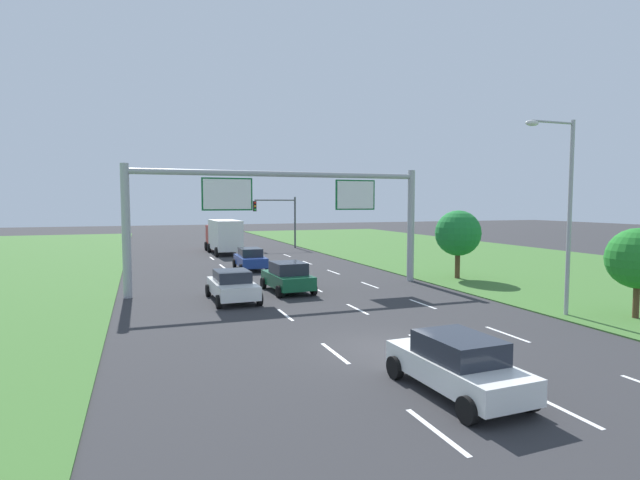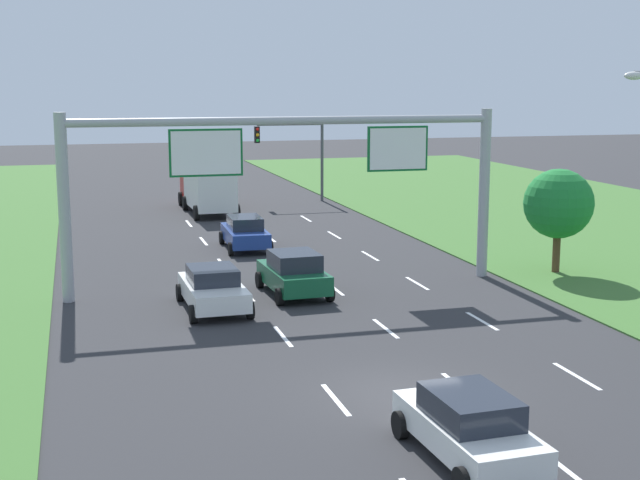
{
  "view_description": "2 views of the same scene",
  "coord_description": "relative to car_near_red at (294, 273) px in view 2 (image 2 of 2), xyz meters",
  "views": [
    {
      "loc": [
        -7.7,
        -15.03,
        4.97
      ],
      "look_at": [
        1.22,
        9.66,
        3.0
      ],
      "focal_mm": 28.0,
      "sensor_mm": 36.0,
      "label": 1
    },
    {
      "loc": [
        -7.96,
        -20.97,
        8.08
      ],
      "look_at": [
        0.94,
        11.26,
        2.12
      ],
      "focal_mm": 50.0,
      "sensor_mm": 36.0,
      "label": 2
    }
  ],
  "objects": [
    {
      "name": "car_lead_silver",
      "position": [
        -3.33,
        -1.43,
        -0.07
      ],
      "size": [
        2.27,
        4.44,
        1.54
      ],
      "rotation": [
        0.0,
        0.0,
        0.02
      ],
      "color": "white",
      "rests_on": "ground_plane"
    },
    {
      "name": "roadside_tree_mid",
      "position": [
        11.73,
        0.8,
        2.14
      ],
      "size": [
        2.95,
        2.95,
        4.48
      ],
      "color": "#513823",
      "rests_on": "ground_plane"
    },
    {
      "name": "ground_plane",
      "position": [
        0.05,
        -11.47,
        -0.85
      ],
      "size": [
        200.0,
        200.0,
        0.0
      ],
      "primitive_type": "plane",
      "color": "#2D2D30"
    },
    {
      "name": "car_near_red",
      "position": [
        0.0,
        0.0,
        0.0
      ],
      "size": [
        2.32,
        4.18,
        1.68
      ],
      "rotation": [
        0.0,
        0.0,
        0.04
      ],
      "color": "#145633",
      "rests_on": "ground_plane"
    },
    {
      "name": "lane_dashes_inner_left",
      "position": [
        -1.7,
        -5.47,
        -0.84
      ],
      "size": [
        0.14,
        50.4,
        0.01
      ],
      "color": "white",
      "rests_on": "ground_plane"
    },
    {
      "name": "car_far_ahead",
      "position": [
        -0.03,
        9.88,
        -0.03
      ],
      "size": [
        2.2,
        4.36,
        1.61
      ],
      "rotation": [
        0.0,
        0.0,
        -0.03
      ],
      "color": "navy",
      "rests_on": "ground_plane"
    },
    {
      "name": "box_truck",
      "position": [
        0.01,
        22.69,
        0.92
      ],
      "size": [
        2.85,
        7.99,
        3.29
      ],
      "rotation": [
        0.0,
        0.0,
        0.03
      ],
      "color": "#B21E19",
      "rests_on": "ground_plane"
    },
    {
      "name": "traffic_light_mast",
      "position": [
        6.46,
        26.06,
        3.02
      ],
      "size": [
        4.76,
        0.49,
        5.6
      ],
      "color": "#47494F",
      "rests_on": "ground_plane"
    },
    {
      "name": "car_mid_lane",
      "position": [
        -0.01,
        -15.82,
        -0.05
      ],
      "size": [
        2.17,
        4.32,
        1.55
      ],
      "rotation": [
        0.0,
        0.0,
        0.04
      ],
      "color": "white",
      "rests_on": "ground_plane"
    },
    {
      "name": "lane_dashes_slip",
      "position": [
        5.3,
        -5.47,
        -0.84
      ],
      "size": [
        0.14,
        50.4,
        0.01
      ],
      "color": "white",
      "rests_on": "ground_plane"
    },
    {
      "name": "sign_gantry",
      "position": [
        0.16,
        1.17,
        4.02
      ],
      "size": [
        17.24,
        0.44,
        7.0
      ],
      "color": "#9EA0A5",
      "rests_on": "ground_plane"
    },
    {
      "name": "lane_dashes_inner_right",
      "position": [
        1.8,
        -5.47,
        -0.84
      ],
      "size": [
        0.14,
        50.4,
        0.01
      ],
      "color": "white",
      "rests_on": "ground_plane"
    }
  ]
}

